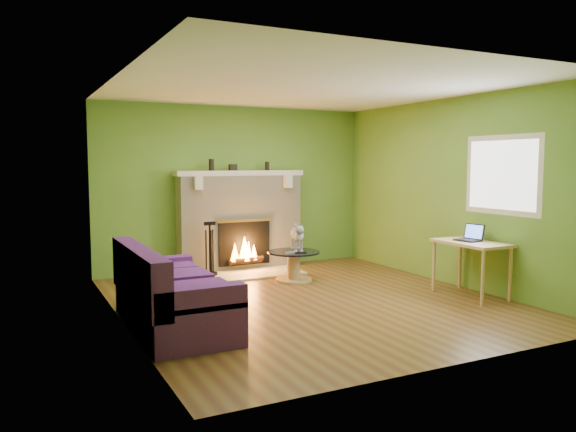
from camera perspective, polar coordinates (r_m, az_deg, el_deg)
name	(u,v)px	position (r m, az deg, el deg)	size (l,w,h in m)	color
floor	(310,300)	(7.03, 2.24, -8.57)	(5.00, 5.00, 0.00)	#583019
ceiling	(311,87)	(6.88, 2.32, 12.93)	(5.00, 5.00, 0.00)	white
wall_back	(236,188)	(9.10, -5.35, 2.88)	(5.00, 5.00, 0.00)	#54812A
wall_front	(457,212)	(4.80, 16.82, 0.42)	(5.00, 5.00, 0.00)	#54812A
wall_left	(121,201)	(6.08, -16.64, 1.43)	(5.00, 5.00, 0.00)	#54812A
wall_right	(451,192)	(8.16, 16.27, 2.39)	(5.00, 5.00, 0.00)	#54812A
window_frame	(502,175)	(7.51, 20.94, 3.92)	(1.20, 1.20, 0.00)	silver
window_pane	(502,175)	(7.50, 20.90, 3.92)	(1.06, 1.06, 0.00)	white
fireplace	(240,221)	(8.97, -4.89, -0.54)	(2.10, 0.46, 1.58)	beige
hearth	(253,274)	(8.61, -3.57, -5.88)	(1.50, 0.75, 0.03)	beige
mantel	(240,173)	(8.90, -4.88, 4.37)	(2.10, 0.28, 0.08)	beige
sofa	(168,296)	(5.96, -12.05, -7.97)	(0.88, 1.91, 0.86)	#411A64
coffee_table	(294,264)	(8.14, 0.58, -4.86)	(0.76, 0.76, 0.43)	tan
desk	(471,248)	(7.51, 18.12, -3.12)	(0.55, 0.95, 0.71)	tan
cat	(297,237)	(8.16, 0.93, -2.12)	(0.24, 0.64, 0.40)	slate
remote_silver	(291,252)	(7.96, 0.34, -3.71)	(0.17, 0.04, 0.02)	gray
remote_black	(301,252)	(7.96, 1.31, -3.72)	(0.16, 0.04, 0.02)	black
laptop	(468,233)	(7.51, 17.79, -1.62)	(0.25, 0.29, 0.22)	black
fire_tools	(210,248)	(8.46, -7.93, -3.25)	(0.21, 0.21, 0.81)	black
mantel_vase_left	(211,165)	(8.77, -7.79, 5.17)	(0.08, 0.08, 0.18)	black
mantel_vase_right	(267,166)	(9.12, -2.14, 5.10)	(0.07, 0.07, 0.14)	black
mantel_box	(233,167)	(8.89, -5.62, 4.94)	(0.12, 0.08, 0.10)	black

